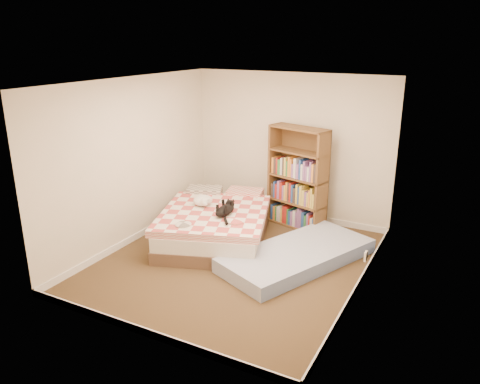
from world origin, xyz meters
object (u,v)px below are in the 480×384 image
at_px(bed, 217,222).
at_px(black_cat, 226,210).
at_px(floor_mattress, 297,255).
at_px(bookshelf, 297,191).
at_px(white_dog, 203,201).

distance_m(bed, black_cat, 0.47).
bearing_deg(bed, floor_mattress, -27.55).
bearing_deg(bed, bookshelf, 30.37).
distance_m(black_cat, white_dog, 0.54).
distance_m(bookshelf, floor_mattress, 1.47).
height_order(bed, white_dog, white_dog).
distance_m(bed, bookshelf, 1.46).
xyz_separation_m(bookshelf, black_cat, (-0.64, -1.28, -0.01)).
distance_m(floor_mattress, white_dog, 1.75).
height_order(floor_mattress, white_dog, white_dog).
distance_m(bookshelf, white_dog, 1.60).
relative_size(bed, white_dog, 7.45).
relative_size(bookshelf, black_cat, 2.24).
bearing_deg(bookshelf, white_dog, -120.12).
bearing_deg(white_dog, bed, 5.84).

